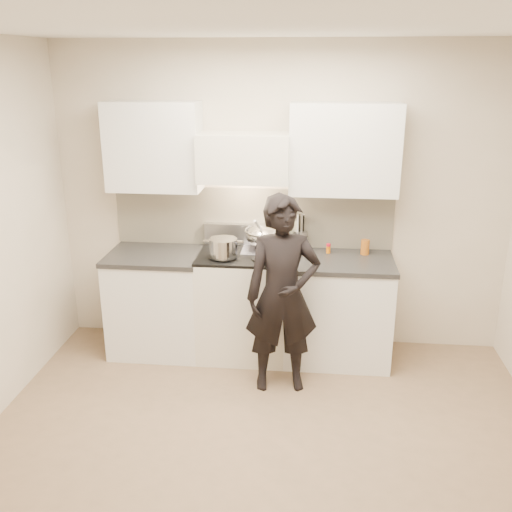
% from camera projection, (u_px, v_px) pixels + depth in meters
% --- Properties ---
extents(ground_plane, '(4.00, 4.00, 0.00)m').
position_uv_depth(ground_plane, '(262.00, 454.00, 3.85)').
color(ground_plane, '#82664B').
extents(room_shell, '(4.04, 3.54, 2.70)m').
position_uv_depth(room_shell, '(259.00, 210.00, 3.69)').
color(room_shell, beige).
rests_on(room_shell, ground).
extents(stove, '(0.76, 0.65, 0.96)m').
position_uv_depth(stove, '(243.00, 303.00, 5.06)').
color(stove, silver).
rests_on(stove, ground).
extents(counter_right, '(0.92, 0.67, 0.92)m').
position_uv_depth(counter_right, '(337.00, 309.00, 4.99)').
color(counter_right, silver).
rests_on(counter_right, ground).
extents(counter_left, '(0.82, 0.67, 0.92)m').
position_uv_depth(counter_left, '(158.00, 301.00, 5.14)').
color(counter_left, silver).
rests_on(counter_left, ground).
extents(wok, '(0.41, 0.50, 0.33)m').
position_uv_depth(wok, '(268.00, 235.00, 4.99)').
color(wok, '#B9B9B9').
rests_on(wok, stove).
extents(stock_pot, '(0.33, 0.24, 0.16)m').
position_uv_depth(stock_pot, '(223.00, 248.00, 4.76)').
color(stock_pot, '#B9B9B9').
rests_on(stock_pot, stove).
extents(utensil_crock, '(0.12, 0.12, 0.32)m').
position_uv_depth(utensil_crock, '(300.00, 239.00, 5.07)').
color(utensil_crock, '#A6A6A9').
rests_on(utensil_crock, counter_right).
extents(spice_jar, '(0.04, 0.04, 0.09)m').
position_uv_depth(spice_jar, '(328.00, 248.00, 4.98)').
color(spice_jar, '#D56805').
rests_on(spice_jar, counter_right).
extents(oil_glass, '(0.07, 0.07, 0.13)m').
position_uv_depth(oil_glass, '(365.00, 247.00, 4.95)').
color(oil_glass, '#A35515').
rests_on(oil_glass, counter_right).
extents(person, '(0.63, 0.47, 1.59)m').
position_uv_depth(person, '(283.00, 295.00, 4.42)').
color(person, black).
rests_on(person, ground).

